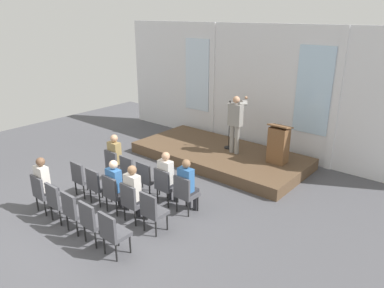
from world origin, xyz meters
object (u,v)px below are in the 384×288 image
speaker (235,120)px  audience_r0_c3 (167,175)px  chair_r0_c2 (147,177)px  chair_r1_c0 (82,177)px  chair_r0_c0 (115,164)px  chair_r1_c4 (152,210)px  audience_r2_c0 (45,182)px  chair_r1_c1 (97,184)px  lectern (278,144)px  audience_r0_c0 (116,156)px  chair_r1_c2 (114,192)px  audience_r1_c3 (134,190)px  chair_r2_c4 (113,231)px  audience_r0_c4 (187,183)px  chair_r2_c3 (93,220)px  chair_r1_c3 (132,200)px  mic_stand (229,138)px  chair_r0_c1 (130,170)px  chair_r2_c0 (43,191)px  audience_r1_c2 (116,183)px  chair_r0_c4 (185,192)px  chair_r0_c3 (165,184)px  chair_r2_c1 (58,200)px  chair_r2_c2 (74,209)px

speaker → audience_r0_c3: size_ratio=1.32×
chair_r0_c2 → chair_r1_c0: (-1.27, -1.04, 0.00)m
chair_r0_c0 → chair_r1_c4: same height
audience_r2_c0 → chair_r1_c1: bearing=56.6°
lectern → chair_r0_c0: lectern is taller
audience_r0_c0 → audience_r0_c3: 1.91m
audience_r0_c0 → chair_r1_c2: (1.27, -1.12, -0.22)m
audience_r1_c3 → chair_r2_c4: bearing=-60.5°
audience_r0_c4 → chair_r2_c3: bearing=-106.4°
chair_r0_c2 → audience_r0_c4: bearing=3.6°
chair_r0_c0 → chair_r1_c3: size_ratio=1.00×
chair_r1_c0 → chair_r2_c3: (1.91, -1.04, 0.00)m
mic_stand → chair_r0_c1: 3.56m
lectern → chair_r2_c0: 6.33m
chair_r2_c3 → audience_r1_c2: bearing=119.5°
lectern → audience_r0_c0: size_ratio=0.85×
audience_r0_c0 → chair_r0_c4: (2.54, -0.08, -0.22)m
audience_r0_c0 → audience_r0_c4: 2.54m
chair_r1_c2 → chair_r2_c4: (1.27, -1.04, 0.00)m
speaker → audience_r2_c0: bearing=-108.2°
lectern → chair_r1_c0: lectern is taller
audience_r0_c3 → audience_r1_c2: bearing=-121.4°
audience_r0_c0 → chair_r1_c1: size_ratio=1.46×
chair_r0_c0 → chair_r2_c3: bearing=-47.5°
chair_r0_c0 → chair_r1_c4: bearing=-22.3°
chair_r0_c0 → audience_r0_c4: (2.54, 0.08, 0.20)m
chair_r0_c0 → chair_r2_c0: bearing=-90.0°
mic_stand → audience_r1_c3: 4.48m
audience_r1_c3 → chair_r2_c3: 1.14m
chair_r2_c0 → mic_stand: bearing=76.2°
speaker → chair_r0_c1: speaker is taller
audience_r0_c0 → chair_r1_c4: (2.54, -1.12, -0.22)m
speaker → chair_r0_c3: 3.37m
audience_r0_c3 → audience_r0_c4: size_ratio=1.01×
audience_r0_c3 → mic_stand: bearing=99.0°
chair_r1_c1 → chair_r1_c2: (0.64, 0.00, 0.00)m
audience_r2_c0 → chair_r2_c1: (0.64, -0.08, -0.22)m
lectern → audience_r2_c0: bearing=-119.9°
chair_r2_c3 → audience_r0_c0: bearing=131.4°
audience_r2_c0 → chair_r2_c1: bearing=-7.1°
audience_r0_c0 → chair_r2_c4: (2.54, -2.16, -0.22)m
mic_stand → chair_r0_c3: size_ratio=1.65×
mic_stand → chair_r1_c1: mic_stand is taller
chair_r2_c4 → audience_r1_c3: bearing=119.5°
mic_stand → chair_r2_c4: (1.18, -5.57, -0.14)m
mic_stand → chair_r0_c2: bearing=-91.6°
chair_r2_c2 → chair_r2_c4: bearing=0.0°
chair_r0_c3 → chair_r1_c3: size_ratio=1.00×
speaker → chair_r2_c4: speaker is taller
lectern → chair_r2_c2: lectern is taller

